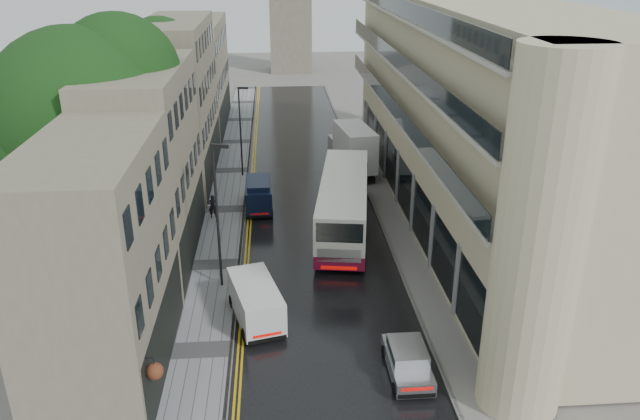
{
  "coord_description": "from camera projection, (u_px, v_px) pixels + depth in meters",
  "views": [
    {
      "loc": [
        -2.34,
        -12.95,
        16.79
      ],
      "look_at": [
        0.02,
        18.0,
        3.81
      ],
      "focal_mm": 35.0,
      "sensor_mm": 36.0,
      "label": 1
    }
  ],
  "objects": [
    {
      "name": "right_sidewalk",
      "position": [
        385.0,
        205.0,
        44.21
      ],
      "size": [
        1.8,
        85.0,
        0.12
      ],
      "primitive_type": "cube",
      "color": "slate",
      "rests_on": "ground"
    },
    {
      "name": "modern_block",
      "position": [
        468.0,
        113.0,
        40.5
      ],
      "size": [
        8.0,
        40.0,
        14.0
      ],
      "primitive_type": null,
      "color": "tan",
      "rests_on": "ground"
    },
    {
      "name": "navy_van",
      "position": [
        247.0,
        202.0,
        41.9
      ],
      "size": [
        1.89,
        4.46,
        2.25
      ],
      "primitive_type": null,
      "rotation": [
        0.0,
        0.0,
        0.03
      ],
      "color": "black",
      "rests_on": "road"
    },
    {
      "name": "old_shop_row",
      "position": [
        171.0,
        118.0,
        43.18
      ],
      "size": [
        4.5,
        56.0,
        12.0
      ],
      "primitive_type": null,
      "color": "gray",
      "rests_on": "ground"
    },
    {
      "name": "lamp_post_near",
      "position": [
        217.0,
        218.0,
        32.06
      ],
      "size": [
        0.9,
        0.48,
        7.86
      ],
      "primitive_type": null,
      "rotation": [
        0.0,
        0.0,
        -0.34
      ],
      "color": "black",
      "rests_on": "left_sidewalk"
    },
    {
      "name": "left_sidewalk",
      "position": [
        226.0,
        210.0,
        43.42
      ],
      "size": [
        2.7,
        85.0,
        0.12
      ],
      "primitive_type": "cube",
      "color": "gray",
      "rests_on": "ground"
    },
    {
      "name": "pedestrian",
      "position": [
        213.0,
        206.0,
        41.69
      ],
      "size": [
        0.65,
        0.48,
        1.63
      ],
      "primitive_type": "imported",
      "rotation": [
        0.0,
        0.0,
        3.3
      ],
      "color": "black",
      "rests_on": "left_sidewalk"
    },
    {
      "name": "white_lorry",
      "position": [
        345.0,
        156.0,
        48.33
      ],
      "size": [
        3.34,
        7.81,
        3.97
      ],
      "primitive_type": null,
      "rotation": [
        0.0,
        0.0,
        0.15
      ],
      "color": "silver",
      "rests_on": "road"
    },
    {
      "name": "white_van",
      "position": [
        245.0,
        322.0,
        28.52
      ],
      "size": [
        2.96,
        4.81,
        2.03
      ],
      "primitive_type": null,
      "rotation": [
        0.0,
        0.0,
        0.25
      ],
      "color": "silver",
      "rests_on": "road"
    },
    {
      "name": "tree_near",
      "position": [
        85.0,
        149.0,
        33.4
      ],
      "size": [
        10.56,
        10.56,
        13.89
      ],
      "primitive_type": null,
      "color": "black",
      "rests_on": "ground"
    },
    {
      "name": "silver_hatchback",
      "position": [
        396.0,
        380.0,
        25.2
      ],
      "size": [
        1.62,
        3.69,
        1.38
      ],
      "primitive_type": null,
      "rotation": [
        0.0,
        0.0,
        0.0
      ],
      "color": "silver",
      "rests_on": "road"
    },
    {
      "name": "cream_bus",
      "position": [
        319.0,
        227.0,
        36.68
      ],
      "size": [
        4.72,
        12.91,
        3.44
      ],
      "primitive_type": null,
      "rotation": [
        0.0,
        0.0,
        -0.15
      ],
      "color": "white",
      "rests_on": "road"
    },
    {
      "name": "tree_far",
      "position": [
        138.0,
        106.0,
        45.66
      ],
      "size": [
        9.24,
        9.24,
        12.46
      ],
      "primitive_type": null,
      "color": "black",
      "rests_on": "ground"
    },
    {
      "name": "road",
      "position": [
        309.0,
        208.0,
        43.85
      ],
      "size": [
        9.0,
        85.0,
        0.02
      ],
      "primitive_type": "cube",
      "color": "black",
      "rests_on": "ground"
    },
    {
      "name": "lamp_post_far",
      "position": [
        241.0,
        132.0,
        48.56
      ],
      "size": [
        0.81,
        0.3,
        7.06
      ],
      "primitive_type": null,
      "rotation": [
        0.0,
        0.0,
        -0.16
      ],
      "color": "black",
      "rests_on": "left_sidewalk"
    }
  ]
}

